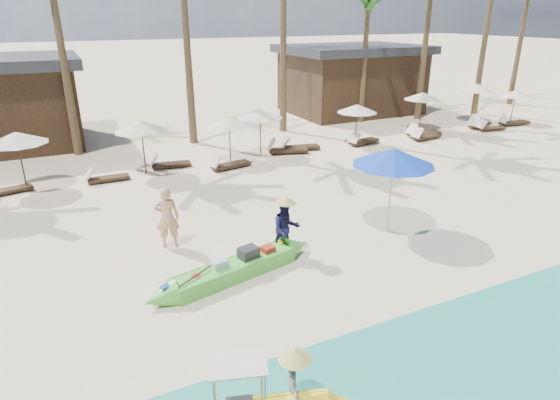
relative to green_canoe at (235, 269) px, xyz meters
name	(u,v)px	position (x,y,z in m)	size (l,w,h in m)	color
ground	(267,284)	(0.60, -0.65, -0.23)	(240.00, 240.00, 0.00)	beige
green_canoe	(235,269)	(0.00, 0.00, 0.00)	(5.32, 1.54, 0.68)	green
tourist	(167,217)	(-1.09, 2.36, 0.68)	(0.66, 0.43, 1.82)	tan
vendor_green	(286,229)	(1.64, 0.42, 0.58)	(0.79, 0.62, 1.63)	#15153B
vendor_yellow	(295,379)	(-0.61, -4.44, 0.42)	(0.61, 0.35, 0.95)	gray
blue_umbrella	(394,157)	(5.16, 0.53, 2.11)	(2.41, 2.41, 2.59)	#99999E
resort_parasol_4	(16,138)	(-4.86, 9.33, 1.77)	(2.16, 2.16, 2.22)	#392717
lounger_4_right	(5,190)	(-5.55, 9.10, -0.04)	(1.72, 0.85, 0.56)	#392717
resort_parasol_5	(141,126)	(-0.44, 9.30, 1.78)	(2.16, 2.16, 2.23)	#392717
lounger_5_left	(105,177)	(-2.09, 8.95, -0.04)	(1.65, 0.51, 0.56)	#392717
resort_parasol_6	(229,122)	(3.32, 9.41, 1.57)	(1.94, 1.94, 2.00)	#392717
lounger_6_left	(168,163)	(0.58, 9.71, -0.04)	(1.77, 0.75, 0.58)	#392717
lounger_6_right	(228,164)	(2.86, 8.44, -0.02)	(1.88, 0.87, 0.61)	#392717
resort_parasol_7	(260,113)	(4.98, 9.84, 1.72)	(2.10, 2.10, 2.16)	#392717
lounger_7_left	(285,149)	(6.09, 9.48, -0.01)	(2.03, 1.18, 0.66)	#392717
lounger_7_right	(298,146)	(6.91, 9.73, -0.02)	(1.98, 0.99, 0.64)	#392717
resort_parasol_8	(357,109)	(9.95, 9.34, 1.62)	(1.99, 1.99, 2.05)	#392717
lounger_8_left	(362,141)	(10.34, 9.27, -0.02)	(1.89, 0.95, 0.62)	#392717
resort_parasol_9	(423,96)	(15.18, 10.56, 1.68)	(2.06, 2.06, 2.12)	#392717
lounger_9_left	(425,136)	(13.88, 8.66, -0.02)	(1.91, 0.82, 0.63)	#392717
lounger_9_right	(422,133)	(14.16, 9.19, -0.01)	(2.00, 0.72, 0.67)	#392717
resort_parasol_10	(476,87)	(19.65, 11.00, 1.83)	(2.22, 2.22, 2.28)	#392717
lounger_10_left	(490,128)	(18.62, 8.65, -0.04)	(1.69, 0.75, 0.56)	#392717
lounger_10_right	(479,124)	(18.66, 9.49, -0.01)	(1.99, 1.11, 0.65)	#392717
resort_parasol_11	(516,94)	(21.51, 9.65, 1.51)	(1.88, 1.88, 1.93)	#392717
lounger_11_left	(513,122)	(20.93, 9.04, -0.01)	(2.01, 0.84, 0.66)	#392717
pavilion_east	(351,78)	(14.60, 16.85, 1.97)	(8.80, 6.60, 4.30)	#392717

